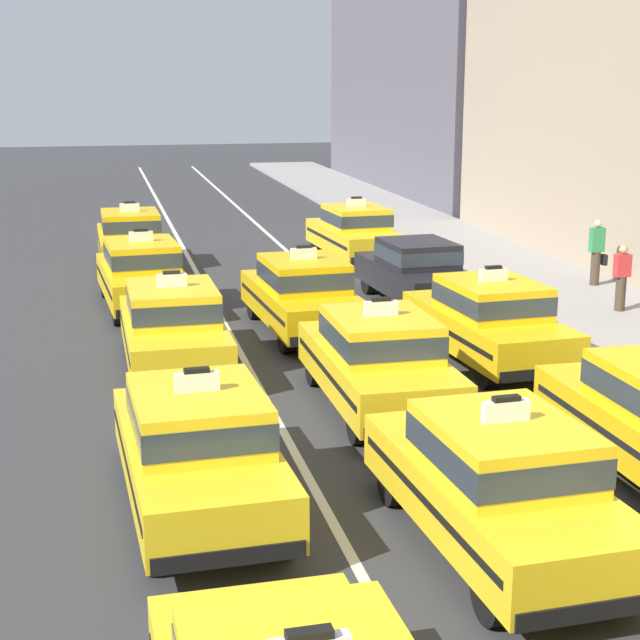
{
  "coord_description": "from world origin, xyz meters",
  "views": [
    {
      "loc": [
        -4.32,
        -2.37,
        5.51
      ],
      "look_at": [
        -0.56,
        14.34,
        1.3
      ],
      "focal_mm": 56.25,
      "sensor_mm": 36.0,
      "label": 1
    }
  ],
  "objects_px": {
    "taxi_left_second": "(198,447)",
    "taxi_center_second": "(499,481)",
    "taxi_left_fourth": "(142,273)",
    "taxi_right_fifth": "(355,232)",
    "taxi_left_fifth": "(131,238)",
    "sedan_right_fourth": "(416,270)",
    "taxi_center_third": "(379,359)",
    "pedestrian_far_corner": "(597,252)",
    "taxi_left_third": "(173,326)",
    "taxi_center_fourth": "(303,294)",
    "taxi_right_third": "(489,320)",
    "pedestrian_near_crosswalk": "(622,278)"
  },
  "relations": [
    {
      "from": "pedestrian_near_crosswalk",
      "to": "taxi_left_fourth",
      "type": "bearing_deg",
      "value": 163.18
    },
    {
      "from": "taxi_left_fifth",
      "to": "pedestrian_near_crosswalk",
      "type": "bearing_deg",
      "value": -38.78
    },
    {
      "from": "taxi_left_third",
      "to": "taxi_center_second",
      "type": "xyz_separation_m",
      "value": [
        3.12,
        -8.35,
        0.0
      ]
    },
    {
      "from": "taxi_left_third",
      "to": "pedestrian_near_crosswalk",
      "type": "height_order",
      "value": "taxi_left_third"
    },
    {
      "from": "taxi_center_fourth",
      "to": "taxi_left_fifth",
      "type": "bearing_deg",
      "value": 111.27
    },
    {
      "from": "taxi_center_third",
      "to": "taxi_center_fourth",
      "type": "distance_m",
      "value": 5.34
    },
    {
      "from": "pedestrian_near_crosswalk",
      "to": "pedestrian_far_corner",
      "type": "bearing_deg",
      "value": 73.38
    },
    {
      "from": "taxi_center_second",
      "to": "taxi_center_third",
      "type": "xyz_separation_m",
      "value": [
        0.05,
        5.28,
        0.0
      ]
    },
    {
      "from": "taxi_left_second",
      "to": "taxi_left_fifth",
      "type": "bearing_deg",
      "value": 90.55
    },
    {
      "from": "taxi_center_third",
      "to": "sedan_right_fourth",
      "type": "distance_m",
      "value": 8.14
    },
    {
      "from": "taxi_left_second",
      "to": "taxi_center_fourth",
      "type": "height_order",
      "value": "same"
    },
    {
      "from": "taxi_center_third",
      "to": "pedestrian_far_corner",
      "type": "distance_m",
      "value": 11.44
    },
    {
      "from": "taxi_left_fifth",
      "to": "taxi_center_second",
      "type": "distance_m",
      "value": 19.52
    },
    {
      "from": "taxi_left_third",
      "to": "taxi_right_third",
      "type": "distance_m",
      "value": 6.09
    },
    {
      "from": "taxi_center_third",
      "to": "taxi_center_fourth",
      "type": "relative_size",
      "value": 0.98
    },
    {
      "from": "taxi_left_fourth",
      "to": "taxi_center_second",
      "type": "height_order",
      "value": "same"
    },
    {
      "from": "taxi_left_third",
      "to": "sedan_right_fourth",
      "type": "relative_size",
      "value": 1.04
    },
    {
      "from": "taxi_right_third",
      "to": "pedestrian_far_corner",
      "type": "relative_size",
      "value": 2.72
    },
    {
      "from": "taxi_left_fifth",
      "to": "taxi_center_fourth",
      "type": "height_order",
      "value": "same"
    },
    {
      "from": "taxi_left_fourth",
      "to": "taxi_left_fifth",
      "type": "distance_m",
      "value": 5.46
    },
    {
      "from": "sedan_right_fourth",
      "to": "taxi_right_fifth",
      "type": "xyz_separation_m",
      "value": [
        0.03,
        6.05,
        0.03
      ]
    },
    {
      "from": "taxi_center_fourth",
      "to": "taxi_right_fifth",
      "type": "xyz_separation_m",
      "value": [
        3.32,
        8.24,
        0.0
      ]
    },
    {
      "from": "taxi_left_third",
      "to": "sedan_right_fourth",
      "type": "distance_m",
      "value": 7.7
    },
    {
      "from": "taxi_center_second",
      "to": "taxi_right_third",
      "type": "xyz_separation_m",
      "value": [
        2.91,
        7.51,
        0.0
      ]
    },
    {
      "from": "sedan_right_fourth",
      "to": "taxi_right_fifth",
      "type": "distance_m",
      "value": 6.05
    },
    {
      "from": "taxi_center_fourth",
      "to": "taxi_center_third",
      "type": "bearing_deg",
      "value": -87.95
    },
    {
      "from": "taxi_center_third",
      "to": "taxi_right_third",
      "type": "distance_m",
      "value": 3.63
    },
    {
      "from": "taxi_left_third",
      "to": "sedan_right_fourth",
      "type": "height_order",
      "value": "taxi_left_third"
    },
    {
      "from": "taxi_left_fourth",
      "to": "sedan_right_fourth",
      "type": "xyz_separation_m",
      "value": [
        6.59,
        -0.94,
        -0.03
      ]
    },
    {
      "from": "taxi_left_third",
      "to": "taxi_center_second",
      "type": "bearing_deg",
      "value": -69.48
    },
    {
      "from": "taxi_center_fourth",
      "to": "taxi_right_fifth",
      "type": "height_order",
      "value": "same"
    },
    {
      "from": "taxi_center_fourth",
      "to": "taxi_left_fourth",
      "type": "bearing_deg",
      "value": 136.47
    },
    {
      "from": "taxi_left_third",
      "to": "taxi_center_second",
      "type": "relative_size",
      "value": 0.99
    },
    {
      "from": "taxi_right_third",
      "to": "pedestrian_near_crosswalk",
      "type": "xyz_separation_m",
      "value": [
        4.47,
        2.96,
        0.05
      ]
    },
    {
      "from": "taxi_left_fifth",
      "to": "taxi_left_second",
      "type": "bearing_deg",
      "value": -89.45
    },
    {
      "from": "sedan_right_fourth",
      "to": "taxi_center_fourth",
      "type": "bearing_deg",
      "value": -146.46
    },
    {
      "from": "taxi_left_third",
      "to": "taxi_left_fourth",
      "type": "height_order",
      "value": "same"
    },
    {
      "from": "taxi_left_second",
      "to": "pedestrian_far_corner",
      "type": "bearing_deg",
      "value": 44.65
    },
    {
      "from": "taxi_center_third",
      "to": "pedestrian_far_corner",
      "type": "height_order",
      "value": "taxi_center_third"
    },
    {
      "from": "taxi_center_third",
      "to": "taxi_right_fifth",
      "type": "relative_size",
      "value": 0.98
    },
    {
      "from": "taxi_left_second",
      "to": "pedestrian_far_corner",
      "type": "distance_m",
      "value": 16.22
    },
    {
      "from": "taxi_left_fifth",
      "to": "sedan_right_fourth",
      "type": "relative_size",
      "value": 1.04
    },
    {
      "from": "taxi_left_second",
      "to": "taxi_center_second",
      "type": "relative_size",
      "value": 1.0
    },
    {
      "from": "taxi_center_third",
      "to": "taxi_right_third",
      "type": "bearing_deg",
      "value": 37.87
    },
    {
      "from": "taxi_left_fourth",
      "to": "taxi_right_fifth",
      "type": "xyz_separation_m",
      "value": [
        6.61,
        5.11,
        0.0
      ]
    },
    {
      "from": "taxi_left_third",
      "to": "taxi_center_third",
      "type": "height_order",
      "value": "same"
    },
    {
      "from": "taxi_left_second",
      "to": "taxi_center_third",
      "type": "bearing_deg",
      "value": 45.23
    },
    {
      "from": "taxi_center_second",
      "to": "pedestrian_near_crosswalk",
      "type": "xyz_separation_m",
      "value": [
        7.38,
        10.47,
        0.05
      ]
    },
    {
      "from": "pedestrian_near_crosswalk",
      "to": "pedestrian_far_corner",
      "type": "relative_size",
      "value": 0.9
    },
    {
      "from": "taxi_center_third",
      "to": "taxi_right_fifth",
      "type": "xyz_separation_m",
      "value": [
        3.13,
        13.57,
        0.0
      ]
    }
  ]
}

